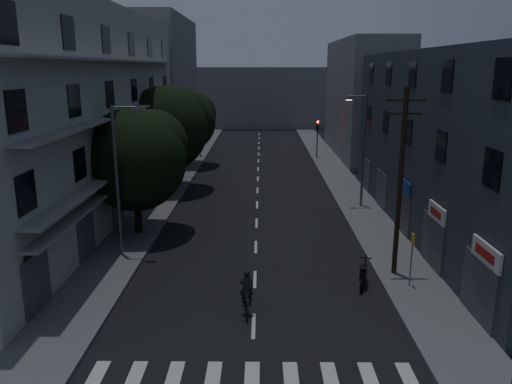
{
  "coord_description": "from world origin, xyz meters",
  "views": [
    {
      "loc": [
        0.28,
        -15.95,
        10.01
      ],
      "look_at": [
        0.0,
        12.0,
        3.0
      ],
      "focal_mm": 35.0,
      "sensor_mm": 36.0,
      "label": 1
    }
  ],
  "objects_px": {
    "bus_stop_sign": "(412,250)",
    "cyclist": "(246,300)",
    "motorcycle": "(363,276)",
    "utility_pole": "(400,180)"
  },
  "relations": [
    {
      "from": "bus_stop_sign",
      "to": "cyclist",
      "type": "xyz_separation_m",
      "value": [
        -7.51,
        -2.61,
        -1.21
      ]
    },
    {
      "from": "bus_stop_sign",
      "to": "cyclist",
      "type": "relative_size",
      "value": 1.26
    },
    {
      "from": "motorcycle",
      "to": "cyclist",
      "type": "bearing_deg",
      "value": -134.92
    },
    {
      "from": "bus_stop_sign",
      "to": "cyclist",
      "type": "distance_m",
      "value": 8.04
    },
    {
      "from": "utility_pole",
      "to": "motorcycle",
      "type": "height_order",
      "value": "utility_pole"
    },
    {
      "from": "cyclist",
      "to": "bus_stop_sign",
      "type": "bearing_deg",
      "value": 15.37
    },
    {
      "from": "bus_stop_sign",
      "to": "motorcycle",
      "type": "xyz_separation_m",
      "value": [
        -2.1,
        0.24,
        -1.36
      ]
    },
    {
      "from": "utility_pole",
      "to": "cyclist",
      "type": "distance_m",
      "value": 9.25
    },
    {
      "from": "bus_stop_sign",
      "to": "motorcycle",
      "type": "distance_m",
      "value": 2.51
    },
    {
      "from": "cyclist",
      "to": "utility_pole",
      "type": "bearing_deg",
      "value": 25.92
    }
  ]
}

